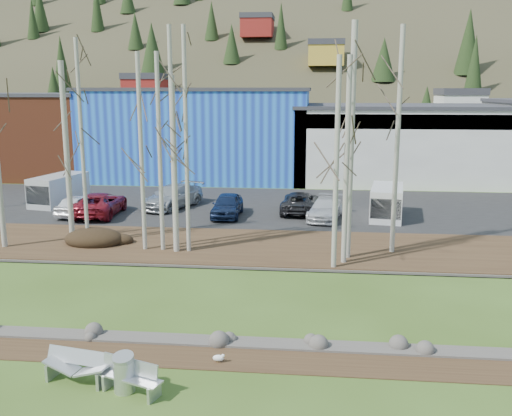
# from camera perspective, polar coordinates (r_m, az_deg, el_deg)

# --- Properties ---
(ground) EXTENTS (200.00, 200.00, 0.00)m
(ground) POSITION_cam_1_polar(r_m,az_deg,el_deg) (16.97, -11.53, -17.27)
(ground) COLOR #354E18
(ground) RESTS_ON ground
(dirt_strip) EXTENTS (80.00, 1.80, 0.03)m
(dirt_strip) POSITION_cam_1_polar(r_m,az_deg,el_deg) (18.75, -9.57, -14.19)
(dirt_strip) COLOR #382616
(dirt_strip) RESTS_ON ground
(near_bank_rocks) EXTENTS (80.00, 0.80, 0.50)m
(near_bank_rocks) POSITION_cam_1_polar(r_m,az_deg,el_deg) (19.62, -8.78, -12.98)
(near_bank_rocks) COLOR #47423D
(near_bank_rocks) RESTS_ON ground
(river) EXTENTS (80.00, 8.00, 0.90)m
(river) POSITION_cam_1_polar(r_m,az_deg,el_deg) (23.30, -6.22, -8.82)
(river) COLOR #13202F
(river) RESTS_ON ground
(far_bank_rocks) EXTENTS (80.00, 0.80, 0.46)m
(far_bank_rocks) POSITION_cam_1_polar(r_m,az_deg,el_deg) (27.10, -4.41, -5.80)
(far_bank_rocks) COLOR #47423D
(far_bank_rocks) RESTS_ON ground
(far_bank) EXTENTS (80.00, 7.00, 0.15)m
(far_bank) POSITION_cam_1_polar(r_m,az_deg,el_deg) (30.10, -3.33, -3.83)
(far_bank) COLOR #382616
(far_bank) RESTS_ON ground
(parking_lot) EXTENTS (80.00, 14.00, 0.14)m
(parking_lot) POSITION_cam_1_polar(r_m,az_deg,el_deg) (40.21, -0.94, 0.17)
(parking_lot) COLOR black
(parking_lot) RESTS_ON ground
(building_brick) EXTENTS (16.32, 12.24, 7.80)m
(building_brick) POSITION_cam_1_polar(r_m,az_deg,el_deg) (60.52, -22.60, 6.87)
(building_brick) COLOR brown
(building_brick) RESTS_ON ground
(building_blue) EXTENTS (20.40, 12.24, 8.30)m
(building_blue) POSITION_cam_1_polar(r_m,az_deg,el_deg) (54.32, -5.53, 7.51)
(building_blue) COLOR #1C3CAE
(building_blue) RESTS_ON ground
(building_white) EXTENTS (18.36, 12.24, 6.80)m
(building_white) POSITION_cam_1_polar(r_m,az_deg,el_deg) (53.79, 13.76, 6.39)
(building_white) COLOR #BABAB6
(building_white) RESTS_ON ground
(hillside) EXTENTS (160.00, 72.00, 35.00)m
(hillside) POSITION_cam_1_polar(r_m,az_deg,el_deg) (98.65, 3.30, 17.22)
(hillside) COLOR #34321E
(hillside) RESTS_ON ground
(bench_intact) EXTENTS (1.90, 1.13, 0.91)m
(bench_intact) POSITION_cam_1_polar(r_m,az_deg,el_deg) (16.63, -12.40, -16.17)
(bench_intact) COLOR silver
(bench_intact) RESTS_ON ground
(bench_damaged) EXTENTS (2.05, 1.00, 0.88)m
(bench_damaged) POSITION_cam_1_polar(r_m,az_deg,el_deg) (17.59, -17.42, -14.87)
(bench_damaged) COLOR silver
(bench_damaged) RESTS_ON ground
(litter_bin) EXTENTS (0.64, 0.64, 0.99)m
(litter_bin) POSITION_cam_1_polar(r_m,az_deg,el_deg) (16.70, -13.06, -15.94)
(litter_bin) COLOR silver
(litter_bin) RESTS_ON ground
(seagull) EXTENTS (0.42, 0.20, 0.30)m
(seagull) POSITION_cam_1_polar(r_m,az_deg,el_deg) (17.96, -3.74, -14.72)
(seagull) COLOR gold
(seagull) RESTS_ON ground
(dirt_mound) EXTENTS (3.15, 2.22, 0.62)m
(dirt_mound) POSITION_cam_1_polar(r_m,az_deg,el_deg) (31.44, -15.90, -2.87)
(dirt_mound) COLOR black
(dirt_mound) RESTS_ON far_bank
(birch_1) EXTENTS (0.20, 0.20, 10.55)m
(birch_1) POSITION_cam_1_polar(r_m,az_deg,el_deg) (30.79, -17.00, 6.16)
(birch_1) COLOR beige
(birch_1) RESTS_ON far_bank
(birch_2) EXTENTS (0.29, 0.29, 9.44)m
(birch_2) POSITION_cam_1_polar(r_m,az_deg,el_deg) (31.08, -18.39, 5.09)
(birch_2) COLOR beige
(birch_2) RESTS_ON far_bank
(birch_3) EXTENTS (0.21, 0.21, 11.01)m
(birch_3) POSITION_cam_1_polar(r_m,az_deg,el_deg) (28.15, -6.99, 6.57)
(birch_3) COLOR beige
(birch_3) RESTS_ON far_bank
(birch_4) EXTENTS (0.27, 0.27, 8.68)m
(birch_4) POSITION_cam_1_polar(r_m,az_deg,el_deg) (28.30, -8.18, 4.20)
(birch_4) COLOR beige
(birch_4) RESTS_ON far_bank
(birch_5) EXTENTS (0.21, 0.21, 9.81)m
(birch_5) POSITION_cam_1_polar(r_m,az_deg,el_deg) (28.66, -9.60, 5.38)
(birch_5) COLOR beige
(birch_5) RESTS_ON far_bank
(birch_6) EXTENTS (0.23, 0.23, 9.48)m
(birch_6) POSITION_cam_1_polar(r_m,az_deg,el_deg) (25.63, 8.05, 4.32)
(birch_6) COLOR beige
(birch_6) RESTS_ON far_bank
(birch_7) EXTENTS (0.29, 0.29, 11.08)m
(birch_7) POSITION_cam_1_polar(r_m,az_deg,el_deg) (27.21, 9.47, 6.39)
(birch_7) COLOR beige
(birch_7) RESTS_ON far_bank
(birch_8) EXTENTS (0.24, 0.24, 9.52)m
(birch_8) POSITION_cam_1_polar(r_m,az_deg,el_deg) (26.44, 9.06, 4.56)
(birch_8) COLOR beige
(birch_8) RESTS_ON far_bank
(birch_9) EXTENTS (0.24, 0.24, 11.00)m
(birch_9) POSITION_cam_1_polar(r_m,az_deg,el_deg) (28.63, 13.94, 6.39)
(birch_9) COLOR beige
(birch_9) RESTS_ON far_bank
(birch_10) EXTENTS (0.21, 0.21, 11.01)m
(birch_10) POSITION_cam_1_polar(r_m,az_deg,el_deg) (28.31, -8.35, 6.57)
(birch_10) COLOR beige
(birch_10) RESTS_ON far_bank
(birch_11) EXTENTS (0.21, 0.21, 9.81)m
(birch_11) POSITION_cam_1_polar(r_m,az_deg,el_deg) (28.93, -11.40, 5.37)
(birch_11) COLOR beige
(birch_11) RESTS_ON far_bank
(car_0) EXTENTS (1.97, 4.13, 1.36)m
(car_0) POSITION_cam_1_polar(r_m,az_deg,el_deg) (38.70, -17.40, 0.30)
(car_0) COLOR white
(car_0) RESTS_ON parking_lot
(car_1) EXTENTS (2.80, 5.53, 1.50)m
(car_1) POSITION_cam_1_polar(r_m,az_deg,el_deg) (38.25, -15.34, 0.40)
(car_1) COLOR maroon
(car_1) RESTS_ON parking_lot
(car_2) EXTENTS (3.98, 5.78, 1.55)m
(car_2) POSITION_cam_1_polar(r_m,az_deg,el_deg) (39.71, -8.33, 1.15)
(car_2) COLOR #9EA2A5
(car_2) RESTS_ON parking_lot
(car_3) EXTENTS (1.77, 4.34, 1.48)m
(car_3) POSITION_cam_1_polar(r_m,az_deg,el_deg) (36.60, -2.89, 0.29)
(car_3) COLOR #162547
(car_3) RESTS_ON parking_lot
(car_4) EXTENTS (2.50, 5.04, 1.37)m
(car_4) POSITION_cam_1_polar(r_m,az_deg,el_deg) (37.94, 4.41, 0.60)
(car_4) COLOR #272629
(car_4) RESTS_ON parking_lot
(car_5) EXTENTS (2.61, 4.78, 1.31)m
(car_5) POSITION_cam_1_polar(r_m,az_deg,el_deg) (36.13, 6.96, -0.07)
(car_5) COLOR silver
(car_5) RESTS_ON parking_lot
(van_white) EXTENTS (2.55, 4.79, 2.00)m
(van_white) POSITION_cam_1_polar(r_m,az_deg,el_deg) (36.97, 12.94, 0.53)
(van_white) COLOR white
(van_white) RESTS_ON parking_lot
(van_grey) EXTENTS (2.84, 5.00, 2.06)m
(van_grey) POSITION_cam_1_polar(r_m,az_deg,el_deg) (42.70, -19.25, 1.70)
(van_grey) COLOR silver
(van_grey) RESTS_ON parking_lot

